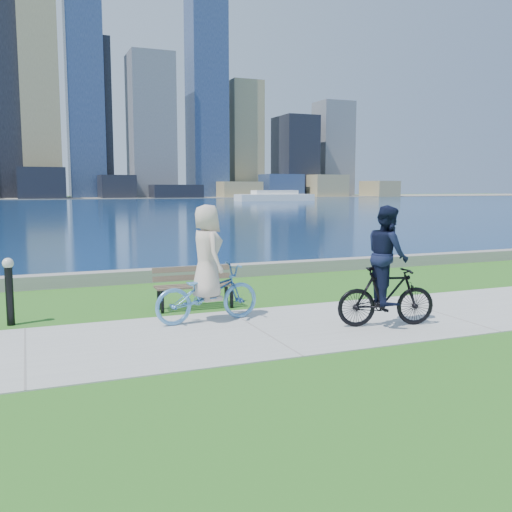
{
  "coord_description": "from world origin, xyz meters",
  "views": [
    {
      "loc": [
        -3.89,
        -9.43,
        2.63
      ],
      "look_at": [
        0.81,
        2.21,
        1.1
      ],
      "focal_mm": 40.0,
      "sensor_mm": 36.0,
      "label": 1
    }
  ],
  "objects_px": {
    "park_bench": "(194,283)",
    "bollard_lamp": "(9,287)",
    "cyclist_woman": "(207,279)",
    "cyclist_man": "(387,276)"
  },
  "relations": [
    {
      "from": "park_bench",
      "to": "bollard_lamp",
      "type": "distance_m",
      "value": 3.69
    },
    {
      "from": "cyclist_woman",
      "to": "cyclist_man",
      "type": "bearing_deg",
      "value": -123.63
    },
    {
      "from": "cyclist_man",
      "to": "park_bench",
      "type": "bearing_deg",
      "value": 58.12
    },
    {
      "from": "park_bench",
      "to": "cyclist_woman",
      "type": "bearing_deg",
      "value": -93.74
    },
    {
      "from": "bollard_lamp",
      "to": "cyclist_man",
      "type": "height_order",
      "value": "cyclist_man"
    },
    {
      "from": "bollard_lamp",
      "to": "cyclist_man",
      "type": "xyz_separation_m",
      "value": [
        6.56,
        -2.79,
        0.23
      ]
    },
    {
      "from": "park_bench",
      "to": "cyclist_man",
      "type": "distance_m",
      "value": 4.17
    },
    {
      "from": "cyclist_man",
      "to": "cyclist_woman",
      "type": "bearing_deg",
      "value": 75.96
    },
    {
      "from": "cyclist_woman",
      "to": "cyclist_man",
      "type": "xyz_separation_m",
      "value": [
        3.01,
        -1.61,
        0.11
      ]
    },
    {
      "from": "park_bench",
      "to": "cyclist_man",
      "type": "relative_size",
      "value": 0.77
    }
  ]
}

